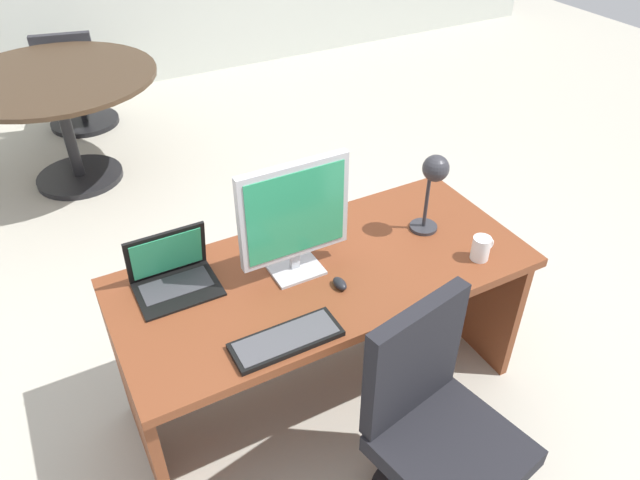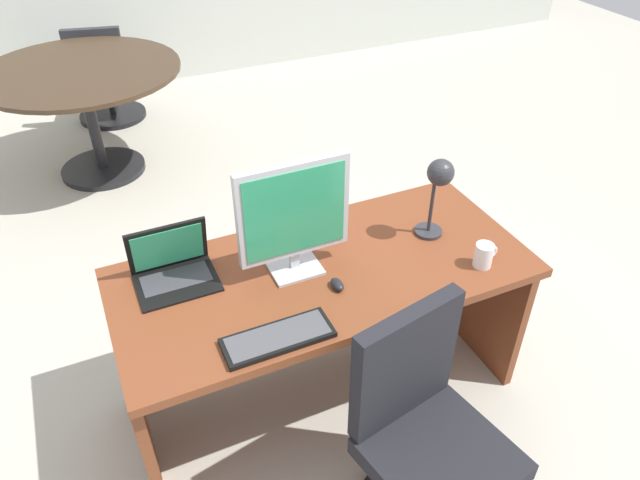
% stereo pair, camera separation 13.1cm
% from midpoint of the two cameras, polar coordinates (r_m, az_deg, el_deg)
% --- Properties ---
extents(ground, '(12.00, 12.00, 0.00)m').
position_cam_midpoint_polar(ground, '(3.94, -7.82, 1.55)').
color(ground, '#B7B2A3').
extents(desk, '(1.67, 0.76, 0.74)m').
position_cam_midpoint_polar(desk, '(2.54, 1.39, -5.87)').
color(desk, brown).
rests_on(desk, ground).
extents(monitor, '(0.44, 0.16, 0.48)m').
position_cam_midpoint_polar(monitor, '(2.21, -0.85, 2.47)').
color(monitor, '#B7BABF').
rests_on(monitor, desk).
extents(laptop, '(0.31, 0.24, 0.23)m').
position_cam_midpoint_polar(laptop, '(2.35, -12.52, -2.11)').
color(laptop, black).
rests_on(laptop, desk).
extents(keyboard, '(0.39, 0.14, 0.02)m').
position_cam_midpoint_polar(keyboard, '(2.08, -2.26, -9.40)').
color(keyboard, black).
rests_on(keyboard, desk).
extents(mouse, '(0.04, 0.08, 0.03)m').
position_cam_midpoint_polar(mouse, '(2.28, 3.21, -4.35)').
color(mouse, black).
rests_on(mouse, desk).
extents(desk_lamp, '(0.12, 0.14, 0.37)m').
position_cam_midpoint_polar(desk_lamp, '(2.46, 12.82, 5.40)').
color(desk_lamp, '#2D2D33').
rests_on(desk_lamp, desk).
extents(coffee_mug, '(0.10, 0.07, 0.10)m').
position_cam_midpoint_polar(coffee_mug, '(2.46, 16.95, -1.44)').
color(coffee_mug, white).
rests_on(coffee_mug, desk).
extents(office_chair, '(0.56, 0.57, 0.94)m').
position_cam_midpoint_polar(office_chair, '(2.30, 11.87, -19.25)').
color(office_chair, black).
rests_on(office_chair, ground).
extents(meeting_table, '(1.34, 1.34, 0.79)m').
position_cam_midpoint_polar(meeting_table, '(4.50, -20.82, 12.88)').
color(meeting_table, black).
rests_on(meeting_table, ground).
extents(meeting_chair_near, '(0.56, 0.57, 0.83)m').
position_cam_midpoint_polar(meeting_chair_near, '(5.41, -19.30, 14.02)').
color(meeting_chair_near, black).
rests_on(meeting_chair_near, ground).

